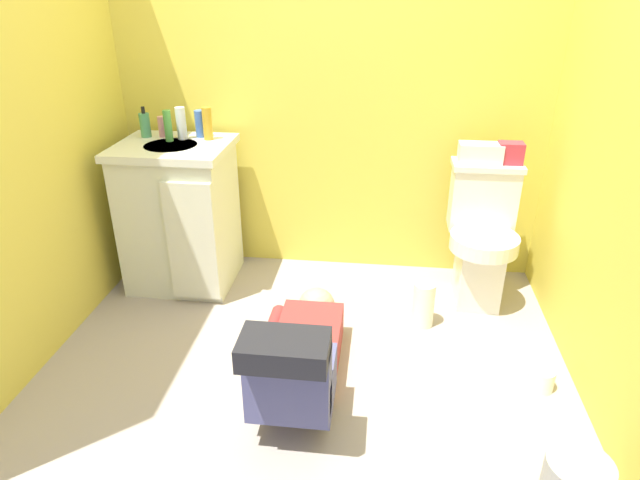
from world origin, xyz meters
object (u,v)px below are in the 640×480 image
at_px(toiletry_bag, 510,153).
at_px(bottle_pink, 162,127).
at_px(tissue_box, 480,153).
at_px(toilet, 481,236).
at_px(bottle_clear, 181,123).
at_px(bottle_amber, 207,124).
at_px(toilet_paper_roll, 541,379).
at_px(person_plumber, 300,355).
at_px(bottle_green, 168,126).
at_px(soap_dispenser, 145,125).
at_px(paper_towel_roll, 423,304).
at_px(faucet, 180,128).
at_px(bottle_blue, 200,124).
at_px(vanity_cabinet, 180,214).

xyz_separation_m(toiletry_bag, bottle_pink, (-1.86, 0.04, 0.07)).
distance_m(tissue_box, toiletry_bag, 0.15).
bearing_deg(toilet, tissue_box, 116.43).
height_order(bottle_pink, bottle_clear, bottle_clear).
bearing_deg(toiletry_bag, bottle_amber, 179.59).
bearing_deg(toilet_paper_roll, bottle_pink, 155.68).
relative_size(person_plumber, toiletry_bag, 8.59).
bearing_deg(toiletry_bag, bottle_green, -178.61).
height_order(toiletry_bag, bottle_amber, bottle_amber).
bearing_deg(bottle_clear, soap_dispenser, 175.10).
bearing_deg(paper_towel_roll, soap_dispenser, 164.36).
bearing_deg(paper_towel_roll, faucet, 161.54).
distance_m(bottle_clear, bottle_blue, 0.10).
distance_m(tissue_box, bottle_clear, 1.59).
bearing_deg(person_plumber, bottle_amber, 123.41).
bearing_deg(soap_dispenser, toilet_paper_roll, -23.06).
relative_size(bottle_green, paper_towel_roll, 0.69).
xyz_separation_m(person_plumber, soap_dispenser, (-1.00, 0.99, 0.71)).
distance_m(toilet, bottle_blue, 1.64).
bearing_deg(toilet, bottle_amber, 176.09).
height_order(person_plumber, toiletry_bag, toiletry_bag).
bearing_deg(tissue_box, soap_dispenser, 179.25).
distance_m(vanity_cabinet, faucet, 0.47).
bearing_deg(toilet_paper_roll, toiletry_bag, 95.64).
xyz_separation_m(toilet, bottle_blue, (-1.55, 0.15, 0.52)).
height_order(soap_dispenser, toilet_paper_roll, soap_dispenser).
distance_m(toilet, bottle_amber, 1.59).
distance_m(vanity_cabinet, paper_towel_roll, 1.42).
relative_size(faucet, bottle_blue, 0.69).
height_order(tissue_box, toiletry_bag, toiletry_bag).
distance_m(toiletry_bag, bottle_clear, 1.74).
height_order(tissue_box, paper_towel_roll, tissue_box).
distance_m(soap_dispenser, bottle_pink, 0.09).
bearing_deg(vanity_cabinet, bottle_blue, 56.62).
bearing_deg(bottle_green, bottle_blue, 36.18).
bearing_deg(toilet, toilet_paper_roll, -75.96).
distance_m(faucet, bottle_green, 0.10).
xyz_separation_m(bottle_pink, bottle_green, (0.07, -0.08, 0.03)).
bearing_deg(vanity_cabinet, toilet, 0.41).
bearing_deg(faucet, bottle_clear, -57.69).
bearing_deg(soap_dispenser, bottle_green, -23.00).
relative_size(toilet, bottle_amber, 4.29).
xyz_separation_m(vanity_cabinet, toiletry_bag, (1.76, 0.10, 0.39)).
distance_m(person_plumber, paper_towel_roll, 0.78).
bearing_deg(soap_dispenser, paper_towel_roll, -15.64).
distance_m(tissue_box, bottle_green, 1.65).
height_order(bottle_pink, paper_towel_roll, bottle_pink).
xyz_separation_m(soap_dispenser, bottle_green, (0.16, -0.07, 0.01)).
distance_m(bottle_clear, bottle_amber, 0.14).
bearing_deg(paper_towel_roll, toilet, 46.80).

